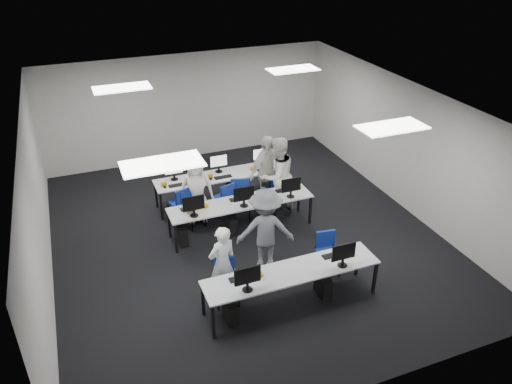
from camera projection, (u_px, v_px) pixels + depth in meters
name	position (u px, v px, depth m)	size (l,w,h in m)	color
room	(244.00, 174.00, 10.29)	(9.00, 9.02, 3.00)	black
ceiling_panels	(243.00, 105.00, 9.58)	(5.20, 4.60, 0.02)	white
desk_front	(292.00, 273.00, 8.74)	(3.20, 0.70, 0.73)	silver
desk_mid	(241.00, 204.00, 10.85)	(3.20, 0.70, 0.73)	silver
desk_back	(221.00, 177.00, 11.99)	(3.20, 0.70, 0.73)	silver
equipment_front	(282.00, 291.00, 8.81)	(2.51, 0.41, 1.19)	#0C3B9E
equipment_mid	(233.00, 219.00, 10.93)	(2.91, 0.41, 1.19)	white
equipment_back	(229.00, 187.00, 12.23)	(2.91, 0.41, 1.19)	white
chair_0	(226.00, 289.00, 9.00)	(0.46, 0.49, 0.84)	navy
chair_1	(327.00, 260.00, 9.76)	(0.46, 0.50, 0.84)	navy
chair_2	(193.00, 215.00, 11.25)	(0.53, 0.55, 0.83)	navy
chair_3	(241.00, 206.00, 11.53)	(0.58, 0.60, 0.91)	navy
chair_4	(278.00, 199.00, 11.89)	(0.51, 0.54, 0.86)	navy
chair_5	(181.00, 209.00, 11.44)	(0.54, 0.57, 0.87)	navy
chair_6	(224.00, 205.00, 11.63)	(0.55, 0.57, 0.87)	navy
chair_7	(271.00, 193.00, 12.15)	(0.50, 0.53, 0.83)	navy
handbag	(191.00, 206.00, 10.40)	(0.33, 0.21, 0.27)	tan
student_0	(222.00, 263.00, 8.88)	(0.55, 0.36, 1.50)	white
student_1	(277.00, 176.00, 11.49)	(0.91, 0.71, 1.86)	white
student_2	(196.00, 189.00, 11.22)	(0.77, 0.50, 1.58)	white
student_3	(267.00, 172.00, 11.72)	(1.06, 0.44, 1.81)	white
photographer	(265.00, 230.00, 9.60)	(1.12, 0.65, 1.74)	slate
dslr_camera	(265.00, 183.00, 9.31)	(0.14, 0.18, 0.10)	black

